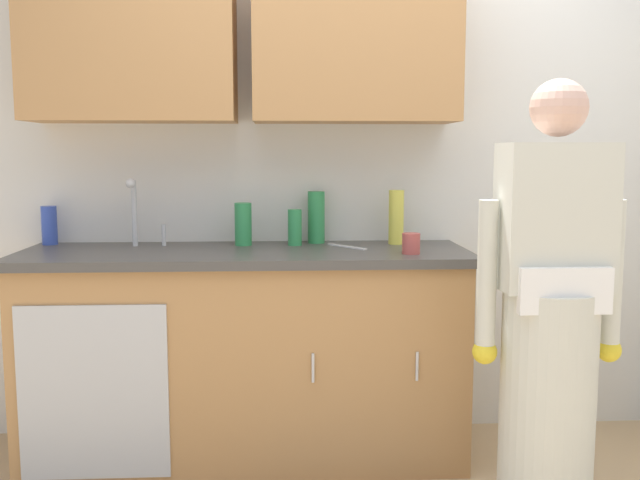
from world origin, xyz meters
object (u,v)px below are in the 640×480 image
object	(u,v)px
bottle_dish_liquid	(49,225)
cup_by_sink	(411,244)
person_at_sink	(550,341)
bottle_water_tall	(396,217)
knife_on_counter	(347,247)
sink	(138,254)
bottle_soap	(243,224)
bottle_cleaner_spray	(316,217)
bottle_water_short	(295,227)

from	to	relation	value
bottle_dish_liquid	cup_by_sink	size ratio (longest dim) A/B	2.05
cup_by_sink	person_at_sink	bearing A→B (deg)	-50.66
bottle_water_tall	knife_on_counter	world-z (taller)	bottle_water_tall
sink	bottle_soap	world-z (taller)	sink
cup_by_sink	sink	bearing A→B (deg)	171.89
person_at_sink	cup_by_sink	size ratio (longest dim) A/B	18.55
sink	bottle_cleaner_spray	xyz separation A→B (m)	(0.79, 0.22, 0.14)
person_at_sink	bottle_dish_liquid	xyz separation A→B (m)	(-2.04, 0.90, 0.34)
bottle_dish_liquid	knife_on_counter	xyz separation A→B (m)	(1.37, -0.17, -0.09)
bottle_water_tall	cup_by_sink	world-z (taller)	bottle_water_tall
knife_on_counter	cup_by_sink	bearing A→B (deg)	-167.90
bottle_dish_liquid	knife_on_counter	world-z (taller)	bottle_dish_liquid
person_at_sink	cup_by_sink	distance (m)	0.72
sink	bottle_cleaner_spray	size ratio (longest dim) A/B	2.05
person_at_sink	bottle_water_short	world-z (taller)	person_at_sink
bottle_cleaner_spray	knife_on_counter	xyz separation A→B (m)	(0.13, -0.16, -0.12)
person_at_sink	knife_on_counter	size ratio (longest dim) A/B	6.75
sink	bottle_water_short	bearing A→B (deg)	11.04
bottle_dish_liquid	bottle_cleaner_spray	bearing A→B (deg)	-0.29
bottle_water_tall	cup_by_sink	bearing A→B (deg)	-87.77
bottle_cleaner_spray	knife_on_counter	bearing A→B (deg)	-51.08
bottle_water_short	bottle_dish_liquid	size ratio (longest dim) A/B	0.93
sink	bottle_dish_liquid	xyz separation A→B (m)	(-0.45, 0.22, 0.10)
bottle_water_short	person_at_sink	bearing A→B (deg)	-41.93
bottle_soap	knife_on_counter	xyz separation A→B (m)	(0.47, -0.09, -0.09)
bottle_cleaner_spray	bottle_water_short	distance (m)	0.14
person_at_sink	bottle_soap	bearing A→B (deg)	144.16
bottle_dish_liquid	bottle_water_short	bearing A→B (deg)	-4.39
bottle_cleaner_spray	cup_by_sink	distance (m)	0.55
bottle_soap	sink	bearing A→B (deg)	-161.95
sink	knife_on_counter	size ratio (longest dim) A/B	2.08
bottle_water_tall	bottle_soap	bearing A→B (deg)	-179.43
person_at_sink	bottle_cleaner_spray	size ratio (longest dim) A/B	6.66
bottle_soap	bottle_dish_liquid	distance (m)	0.90
bottle_cleaner_spray	knife_on_counter	world-z (taller)	bottle_cleaner_spray
bottle_dish_liquid	bottle_water_tall	bearing A→B (deg)	-2.38
bottle_cleaner_spray	bottle_water_short	world-z (taller)	bottle_cleaner_spray
sink	bottle_water_tall	bearing A→B (deg)	7.58
bottle_water_tall	cup_by_sink	size ratio (longest dim) A/B	2.89
bottle_cleaner_spray	knife_on_counter	size ratio (longest dim) A/B	1.01
bottle_soap	person_at_sink	bearing A→B (deg)	-35.84
bottle_water_short	knife_on_counter	size ratio (longest dim) A/B	0.69
bottle_dish_liquid	knife_on_counter	size ratio (longest dim) A/B	0.75
bottle_soap	bottle_dish_liquid	world-z (taller)	bottle_soap
person_at_sink	knife_on_counter	xyz separation A→B (m)	(-0.67, 0.73, 0.25)
cup_by_sink	knife_on_counter	world-z (taller)	cup_by_sink
cup_by_sink	bottle_cleaner_spray	bearing A→B (deg)	134.95
person_at_sink	sink	bearing A→B (deg)	157.04
bottle_water_short	knife_on_counter	bearing A→B (deg)	-19.16
sink	cup_by_sink	size ratio (longest dim) A/B	5.72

